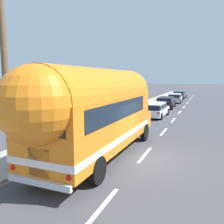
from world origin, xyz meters
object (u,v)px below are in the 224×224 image
car_lead (155,109)px  car_third (175,97)px  utility_pole (4,58)px  car_fourth (180,94)px  painted_bus (95,109)px  car_second (166,102)px

car_lead → car_third: bearing=89.7°
car_third → utility_pole: bearing=-95.3°
utility_pole → car_fourth: size_ratio=1.77×
painted_bus → car_second: size_ratio=2.32×
painted_bus → car_third: 27.12m
utility_pole → car_lead: (2.67, 15.18, -3.64)m
utility_pole → car_third: 29.84m
painted_bus → car_fourth: size_ratio=2.25×
utility_pole → car_lead: utility_pole is taller
utility_pole → car_second: 22.76m
car_lead → car_second: bearing=91.1°
car_second → car_third: (0.22, 7.16, -0.01)m
car_lead → car_third: same height
car_second → car_fourth: same height
car_third → painted_bus: bearing=-90.3°
car_third → car_fourth: (-0.20, 7.88, 0.00)m
car_lead → car_fourth: 22.19m
utility_pole → car_fourth: utility_pole is taller
painted_bus → car_fourth: bearing=90.1°
car_second → painted_bus: bearing=-89.8°
painted_bus → car_fourth: painted_bus is taller
utility_pole → car_lead: 15.83m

